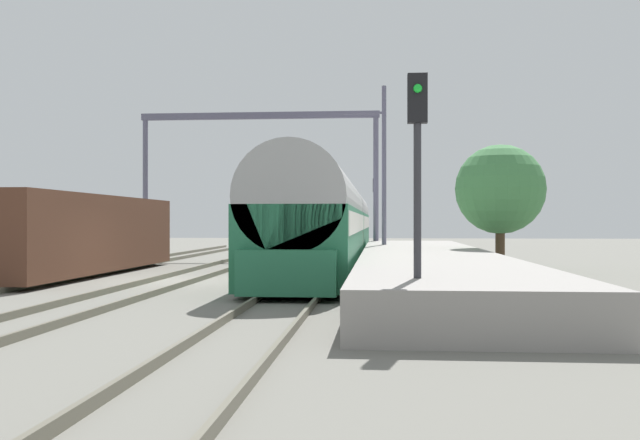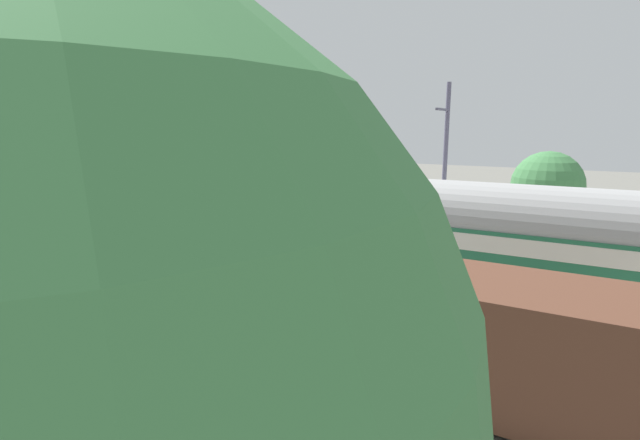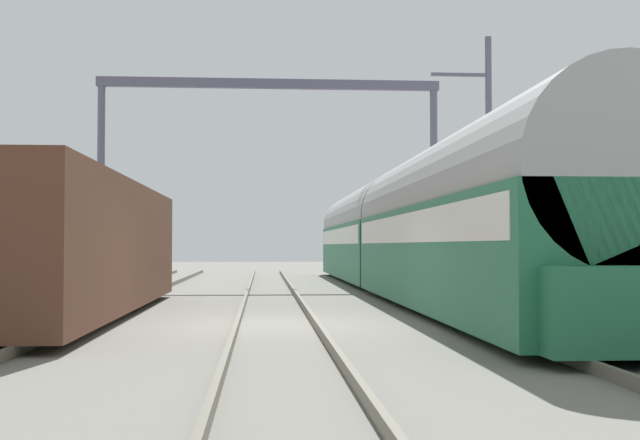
{
  "view_description": "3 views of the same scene",
  "coord_description": "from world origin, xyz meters",
  "px_view_note": "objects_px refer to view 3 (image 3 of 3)",
  "views": [
    {
      "loc": [
        6.54,
        -22.65,
        1.93
      ],
      "look_at": [
        4.32,
        3.53,
        1.99
      ],
      "focal_mm": 39.85,
      "sensor_mm": 36.0,
      "label": 1
    },
    {
      "loc": [
        -14.55,
        3.7,
        6.14
      ],
      "look_at": [
        0.15,
        11.94,
        2.73
      ],
      "focal_mm": 26.3,
      "sensor_mm": 36.0,
      "label": 2
    },
    {
      "loc": [
        -0.26,
        -15.44,
        1.5
      ],
      "look_at": [
        2.16,
        18.86,
        2.59
      ],
      "focal_mm": 45.56,
      "sensor_mm": 36.0,
      "label": 3
    }
  ],
  "objects_px": {
    "passenger_train": "(405,231)",
    "freight_car": "(72,247)",
    "railway_signal_far": "(392,214)",
    "catenary_gantry": "(270,136)",
    "person_crossing": "(448,261)"
  },
  "relations": [
    {
      "from": "passenger_train",
      "to": "catenary_gantry",
      "type": "xyz_separation_m",
      "value": [
        -4.32,
        4.93,
        3.7
      ]
    },
    {
      "from": "freight_car",
      "to": "railway_signal_far",
      "type": "distance_m",
      "value": 25.16
    },
    {
      "from": "freight_car",
      "to": "person_crossing",
      "type": "height_order",
      "value": "freight_car"
    },
    {
      "from": "freight_car",
      "to": "person_crossing",
      "type": "xyz_separation_m",
      "value": [
        9.88,
        7.53,
        -0.44
      ]
    },
    {
      "from": "railway_signal_far",
      "to": "catenary_gantry",
      "type": "distance_m",
      "value": 11.72
    },
    {
      "from": "passenger_train",
      "to": "freight_car",
      "type": "xyz_separation_m",
      "value": [
        -8.65,
        -8.27,
        -0.5
      ]
    },
    {
      "from": "passenger_train",
      "to": "catenary_gantry",
      "type": "bearing_deg",
      "value": 131.24
    },
    {
      "from": "railway_signal_far",
      "to": "catenary_gantry",
      "type": "height_order",
      "value": "catenary_gantry"
    },
    {
      "from": "person_crossing",
      "to": "catenary_gantry",
      "type": "bearing_deg",
      "value": 4.97
    },
    {
      "from": "freight_car",
      "to": "railway_signal_far",
      "type": "xyz_separation_m",
      "value": [
        10.56,
        22.78,
        1.62
      ]
    },
    {
      "from": "person_crossing",
      "to": "catenary_gantry",
      "type": "relative_size",
      "value": 0.13
    },
    {
      "from": "passenger_train",
      "to": "freight_car",
      "type": "relative_size",
      "value": 2.53
    },
    {
      "from": "passenger_train",
      "to": "freight_car",
      "type": "bearing_deg",
      "value": -136.27
    },
    {
      "from": "passenger_train",
      "to": "person_crossing",
      "type": "height_order",
      "value": "passenger_train"
    },
    {
      "from": "person_crossing",
      "to": "railway_signal_far",
      "type": "height_order",
      "value": "railway_signal_far"
    }
  ]
}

